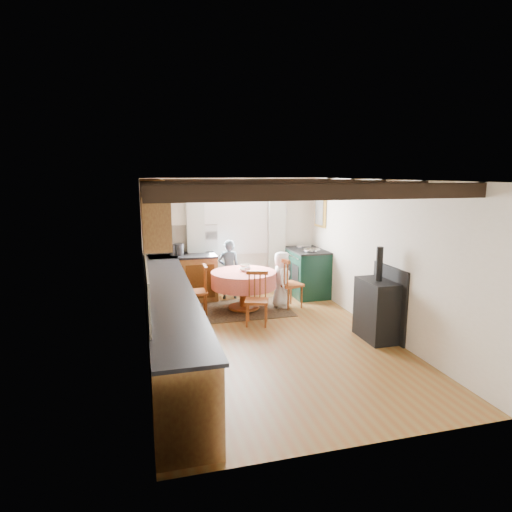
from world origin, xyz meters
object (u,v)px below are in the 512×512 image
object	(u,v)px
chair_right	(290,283)
child_far	(229,269)
aga_range	(307,272)
child_right	(282,280)
cup	(248,270)
cast_iron_stove	(378,294)
chair_left	(197,290)
chair_near	(257,299)
dining_table	(244,291)

from	to	relation	value
chair_right	child_far	world-z (taller)	child_far
aga_range	child_right	world-z (taller)	child_right
chair_right	cup	xyz separation A→B (m)	(-0.82, -0.02, 0.29)
aga_range	cast_iron_stove	size ratio (longest dim) A/B	0.74
child_right	cast_iron_stove	bearing A→B (deg)	-136.32
chair_left	chair_near	bearing A→B (deg)	49.83
chair_right	child_right	size ratio (longest dim) A/B	0.90
chair_near	cup	bearing A→B (deg)	106.88
aga_range	chair_left	bearing A→B (deg)	-163.48
aga_range	child_right	xyz separation A→B (m)	(-0.78, -0.68, 0.04)
cast_iron_stove	child_far	xyz separation A→B (m)	(-1.72, 2.75, -0.11)
aga_range	cup	bearing A→B (deg)	-152.42
child_far	dining_table	bearing A→B (deg)	101.91
cup	aga_range	bearing A→B (deg)	27.58
chair_left	cup	world-z (taller)	chair_left
cast_iron_stove	cup	world-z (taller)	cast_iron_stove
cast_iron_stove	cup	bearing A→B (deg)	130.57
cast_iron_stove	aga_range	bearing A→B (deg)	92.44
cast_iron_stove	cup	xyz separation A→B (m)	(-1.56, 1.83, 0.06)
chair_left	aga_range	size ratio (longest dim) A/B	0.84
aga_range	child_far	xyz separation A→B (m)	(-1.61, 0.16, 0.11)
aga_range	cup	world-z (taller)	aga_range
cup	chair_near	bearing A→B (deg)	-92.25
chair_left	cup	distance (m)	0.98
dining_table	cup	xyz separation A→B (m)	(0.05, -0.11, 0.41)
child_right	cup	xyz separation A→B (m)	(-0.68, -0.08, 0.24)
aga_range	child_right	size ratio (longest dim) A/B	0.99
cup	child_far	bearing A→B (deg)	99.80
chair_near	aga_range	xyz separation A→B (m)	(1.48, 1.51, 0.04)
cast_iron_stove	chair_left	bearing A→B (deg)	142.82
chair_near	cast_iron_stove	size ratio (longest dim) A/B	0.63
dining_table	child_right	world-z (taller)	child_right
child_far	cup	distance (m)	0.95
dining_table	aga_range	xyz separation A→B (m)	(1.50, 0.65, 0.13)
child_far	cast_iron_stove	bearing A→B (deg)	126.10
chair_right	child_far	bearing A→B (deg)	29.71
aga_range	child_far	bearing A→B (deg)	174.26
child_far	child_right	world-z (taller)	child_far
cast_iron_stove	chair_near	bearing A→B (deg)	145.86
chair_left	cup	xyz separation A→B (m)	(0.92, -0.06, 0.32)
aga_range	chair_right	bearing A→B (deg)	-130.68
child_far	chair_near	bearing A→B (deg)	98.46
child_far	cup	xyz separation A→B (m)	(0.16, -0.92, 0.17)
chair_right	child_right	world-z (taller)	child_right
child_right	chair_near	bearing A→B (deg)	158.06
cup	dining_table	bearing A→B (deg)	112.78
aga_range	child_far	world-z (taller)	child_far
dining_table	chair_right	xyz separation A→B (m)	(0.87, -0.09, 0.12)
chair_near	cast_iron_stove	xyz separation A→B (m)	(1.59, -1.08, 0.27)
chair_left	cast_iron_stove	bearing A→B (deg)	54.72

